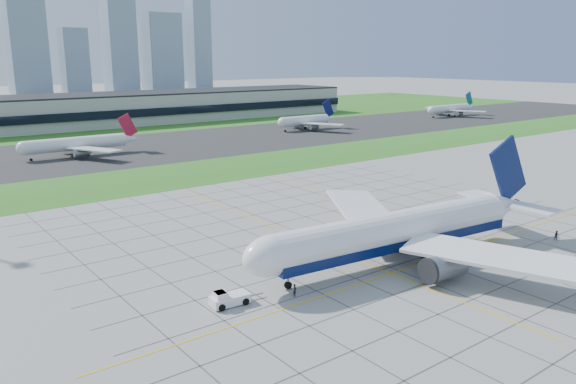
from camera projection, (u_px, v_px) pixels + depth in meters
name	position (u px, v px, depth m)	size (l,w,h in m)	color
ground	(422.00, 257.00, 97.74)	(1400.00, 1400.00, 0.00)	#9F9F99
grass_median	(183.00, 174.00, 167.24)	(700.00, 35.00, 0.04)	#2E631C
asphalt_taxiway	(115.00, 150.00, 209.71)	(700.00, 75.00, 0.04)	#383838
grass_far	(38.00, 124.00, 294.66)	(700.00, 145.00, 0.04)	#2E631C
apron_markings	(377.00, 241.00, 106.55)	(120.00, 130.00, 0.03)	#474744
terminal	(128.00, 108.00, 297.05)	(260.00, 43.00, 15.80)	#B7B7B2
airliner	(398.00, 231.00, 94.30)	(62.63, 63.20, 19.72)	white
pushback_tug	(228.00, 299.00, 78.54)	(8.16, 3.28, 2.25)	white
crew_near	(295.00, 290.00, 81.47)	(0.70, 0.46, 1.92)	black
crew_far	(557.00, 236.00, 106.51)	(0.92, 0.72, 1.90)	black
distant_jet_1	(78.00, 144.00, 196.82)	(39.97, 42.66, 14.08)	white
distant_jet_2	(306.00, 120.00, 268.93)	(31.84, 42.66, 14.08)	white
distant_jet_3	(450.00, 109.00, 331.60)	(38.86, 42.66, 14.08)	white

